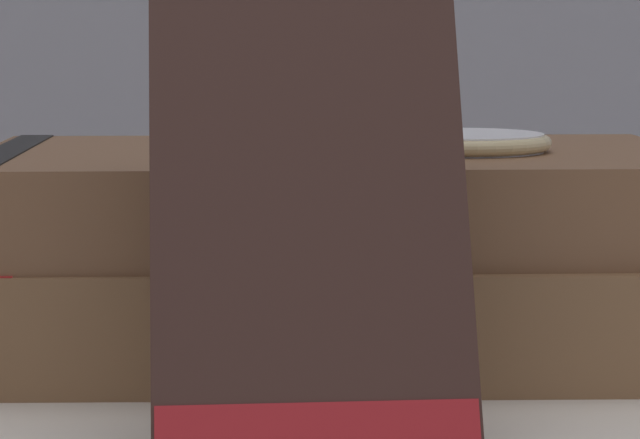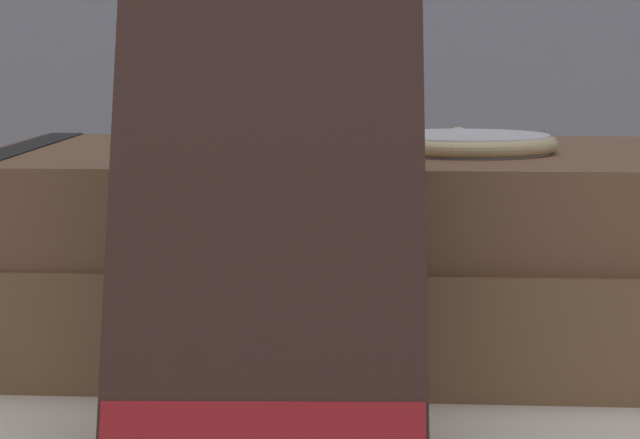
{
  "view_description": "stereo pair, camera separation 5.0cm",
  "coord_description": "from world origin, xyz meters",
  "px_view_note": "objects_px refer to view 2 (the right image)",
  "views": [
    {
      "loc": [
        -0.05,
        -0.48,
        0.11
      ],
      "look_at": [
        -0.01,
        -0.01,
        0.05
      ],
      "focal_mm": 85.0,
      "sensor_mm": 36.0,
      "label": 1
    },
    {
      "loc": [
        -0.0,
        -0.48,
        0.11
      ],
      "look_at": [
        -0.01,
        -0.01,
        0.05
      ],
      "focal_mm": 85.0,
      "sensor_mm": 36.0,
      "label": 2
    }
  ],
  "objects_px": {
    "pocket_watch": "(468,143)",
    "reading_glasses": "(179,276)",
    "book_flat_bottom": "(362,295)",
    "book_flat_top": "(336,196)",
    "book_leaning_front": "(271,213)"
  },
  "relations": [
    {
      "from": "reading_glasses",
      "to": "book_flat_bottom",
      "type": "bearing_deg",
      "value": -78.15
    },
    {
      "from": "pocket_watch",
      "to": "book_leaning_front",
      "type": "bearing_deg",
      "value": -118.81
    },
    {
      "from": "book_flat_bottom",
      "to": "pocket_watch",
      "type": "relative_size",
      "value": 3.91
    },
    {
      "from": "pocket_watch",
      "to": "reading_glasses",
      "type": "height_order",
      "value": "pocket_watch"
    },
    {
      "from": "book_flat_bottom",
      "to": "book_leaning_front",
      "type": "height_order",
      "value": "book_leaning_front"
    },
    {
      "from": "book_leaning_front",
      "to": "reading_glasses",
      "type": "relative_size",
      "value": 1.16
    },
    {
      "from": "book_leaning_front",
      "to": "book_flat_bottom",
      "type": "bearing_deg",
      "value": 77.54
    },
    {
      "from": "book_leaning_front",
      "to": "book_flat_top",
      "type": "bearing_deg",
      "value": 81.97
    },
    {
      "from": "book_flat_bottom",
      "to": "reading_glasses",
      "type": "distance_m",
      "value": 0.16
    },
    {
      "from": "book_leaning_front",
      "to": "pocket_watch",
      "type": "relative_size",
      "value": 2.05
    },
    {
      "from": "book_flat_bottom",
      "to": "book_leaning_front",
      "type": "xyz_separation_m",
      "value": [
        -0.03,
        -0.11,
        0.04
      ]
    },
    {
      "from": "reading_glasses",
      "to": "book_flat_top",
      "type": "bearing_deg",
      "value": -80.59
    },
    {
      "from": "book_flat_bottom",
      "to": "book_flat_top",
      "type": "bearing_deg",
      "value": 167.81
    },
    {
      "from": "book_flat_top",
      "to": "pocket_watch",
      "type": "relative_size",
      "value": 3.82
    },
    {
      "from": "book_flat_bottom",
      "to": "reading_glasses",
      "type": "xyz_separation_m",
      "value": [
        -0.08,
        0.14,
        -0.02
      ]
    }
  ]
}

